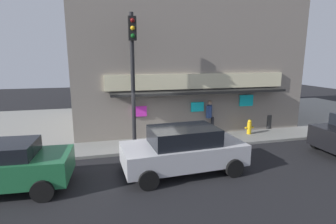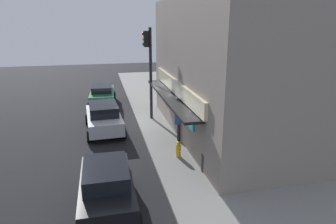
{
  "view_description": "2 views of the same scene",
  "coord_description": "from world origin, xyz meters",
  "px_view_note": "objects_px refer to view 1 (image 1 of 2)",
  "views": [
    {
      "loc": [
        -1.91,
        -10.41,
        3.98
      ],
      "look_at": [
        1.19,
        1.85,
        1.37
      ],
      "focal_mm": 27.99,
      "sensor_mm": 36.0,
      "label": 1
    },
    {
      "loc": [
        17.68,
        -2.08,
        6.25
      ],
      "look_at": [
        2.26,
        1.44,
        1.36
      ],
      "focal_mm": 31.93,
      "sensor_mm": 36.0,
      "label": 2
    }
  ],
  "objects_px": {
    "traffic_light": "(133,63)",
    "parked_car_silver": "(183,149)",
    "pedestrian": "(209,115)",
    "potted_plant_by_doorway": "(153,123)",
    "trash_can": "(266,121)",
    "fire_hydrant": "(249,127)",
    "potted_plant_by_window": "(193,122)"
  },
  "relations": [
    {
      "from": "fire_hydrant",
      "to": "pedestrian",
      "type": "relative_size",
      "value": 0.44
    },
    {
      "from": "trash_can",
      "to": "pedestrian",
      "type": "distance_m",
      "value": 3.64
    },
    {
      "from": "traffic_light",
      "to": "fire_hydrant",
      "type": "distance_m",
      "value": 6.81
    },
    {
      "from": "trash_can",
      "to": "parked_car_silver",
      "type": "xyz_separation_m",
      "value": [
        -6.2,
        -4.15,
        0.32
      ]
    },
    {
      "from": "trash_can",
      "to": "pedestrian",
      "type": "relative_size",
      "value": 0.44
    },
    {
      "from": "fire_hydrant",
      "to": "parked_car_silver",
      "type": "distance_m",
      "value": 5.66
    },
    {
      "from": "parked_car_silver",
      "to": "trash_can",
      "type": "bearing_deg",
      "value": 33.81
    },
    {
      "from": "pedestrian",
      "to": "potted_plant_by_window",
      "type": "relative_size",
      "value": 2.09
    },
    {
      "from": "traffic_light",
      "to": "parked_car_silver",
      "type": "height_order",
      "value": "traffic_light"
    },
    {
      "from": "potted_plant_by_window",
      "to": "parked_car_silver",
      "type": "height_order",
      "value": "parked_car_silver"
    },
    {
      "from": "pedestrian",
      "to": "potted_plant_by_doorway",
      "type": "xyz_separation_m",
      "value": [
        -2.85,
        0.53,
        -0.37
      ]
    },
    {
      "from": "potted_plant_by_doorway",
      "to": "parked_car_silver",
      "type": "relative_size",
      "value": 0.24
    },
    {
      "from": "traffic_light",
      "to": "parked_car_silver",
      "type": "distance_m",
      "value": 4.37
    },
    {
      "from": "pedestrian",
      "to": "fire_hydrant",
      "type": "bearing_deg",
      "value": -16.91
    },
    {
      "from": "fire_hydrant",
      "to": "potted_plant_by_window",
      "type": "relative_size",
      "value": 0.91
    },
    {
      "from": "trash_can",
      "to": "potted_plant_by_window",
      "type": "relative_size",
      "value": 0.92
    },
    {
      "from": "fire_hydrant",
      "to": "pedestrian",
      "type": "height_order",
      "value": "pedestrian"
    },
    {
      "from": "traffic_light",
      "to": "parked_car_silver",
      "type": "relative_size",
      "value": 1.31
    },
    {
      "from": "fire_hydrant",
      "to": "trash_can",
      "type": "height_order",
      "value": "trash_can"
    },
    {
      "from": "traffic_light",
      "to": "potted_plant_by_doorway",
      "type": "height_order",
      "value": "traffic_light"
    },
    {
      "from": "potted_plant_by_doorway",
      "to": "fire_hydrant",
      "type": "bearing_deg",
      "value": -13.16
    },
    {
      "from": "trash_can",
      "to": "parked_car_silver",
      "type": "bearing_deg",
      "value": -146.19
    },
    {
      "from": "trash_can",
      "to": "parked_car_silver",
      "type": "distance_m",
      "value": 7.47
    },
    {
      "from": "potted_plant_by_window",
      "to": "traffic_light",
      "type": "bearing_deg",
      "value": -150.05
    },
    {
      "from": "traffic_light",
      "to": "pedestrian",
      "type": "distance_m",
      "value": 4.88
    },
    {
      "from": "fire_hydrant",
      "to": "potted_plant_by_doorway",
      "type": "bearing_deg",
      "value": 166.84
    },
    {
      "from": "fire_hydrant",
      "to": "trash_can",
      "type": "xyz_separation_m",
      "value": [
        1.6,
        0.87,
        0.02
      ]
    },
    {
      "from": "fire_hydrant",
      "to": "trash_can",
      "type": "bearing_deg",
      "value": 28.52
    },
    {
      "from": "pedestrian",
      "to": "potted_plant_by_window",
      "type": "xyz_separation_m",
      "value": [
        -0.5,
        1.06,
        -0.55
      ]
    },
    {
      "from": "fire_hydrant",
      "to": "potted_plant_by_doorway",
      "type": "height_order",
      "value": "potted_plant_by_doorway"
    },
    {
      "from": "traffic_light",
      "to": "pedestrian",
      "type": "bearing_deg",
      "value": 13.31
    },
    {
      "from": "fire_hydrant",
      "to": "traffic_light",
      "type": "bearing_deg",
      "value": -176.76
    }
  ]
}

